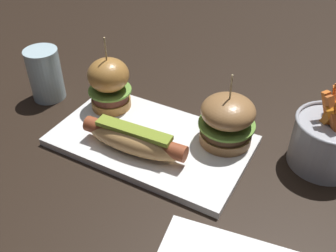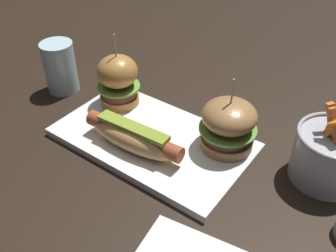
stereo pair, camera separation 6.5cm
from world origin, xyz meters
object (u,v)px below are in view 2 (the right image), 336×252
at_px(platter_main, 153,139).
at_px(fries_bucket, 331,154).
at_px(slider_right, 228,124).
at_px(hot_dog, 133,137).
at_px(slider_left, 118,80).
at_px(water_glass, 60,67).

xyz_separation_m(platter_main, fries_bucket, (0.28, 0.10, 0.04)).
relative_size(slider_right, fries_bucket, 0.96).
bearing_deg(fries_bucket, slider_right, -165.59).
xyz_separation_m(platter_main, hot_dog, (-0.01, -0.04, 0.03)).
bearing_deg(platter_main, hot_dog, -99.08).
relative_size(slider_left, slider_right, 1.10).
xyz_separation_m(hot_dog, slider_right, (0.13, 0.10, 0.02)).
height_order(hot_dog, fries_bucket, fries_bucket).
bearing_deg(platter_main, slider_left, 158.20).
bearing_deg(slider_left, water_glass, -172.71).
bearing_deg(slider_left, platter_main, -21.80).
relative_size(platter_main, fries_bucket, 2.50).
height_order(hot_dog, slider_left, slider_left).
bearing_deg(slider_right, hot_dog, -141.50).
distance_m(slider_right, water_glass, 0.39).
xyz_separation_m(hot_dog, fries_bucket, (0.29, 0.14, 0.01)).
height_order(platter_main, fries_bucket, fries_bucket).
xyz_separation_m(slider_right, water_glass, (-0.39, -0.03, -0.01)).
height_order(hot_dog, slider_right, slider_right).
height_order(slider_left, fries_bucket, slider_left).
distance_m(hot_dog, slider_right, 0.16).
bearing_deg(fries_bucket, slider_left, -172.83).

